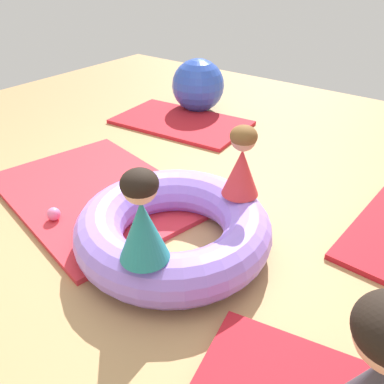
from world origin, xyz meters
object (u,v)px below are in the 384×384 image
at_px(inflatable_cushion, 173,229).
at_px(exercise_ball_large, 198,85).
at_px(child_in_teal, 142,217).
at_px(child_in_red, 242,162).
at_px(play_ball_pink, 54,214).

height_order(inflatable_cushion, exercise_ball_large, exercise_ball_large).
distance_m(inflatable_cushion, child_in_teal, 0.63).
bearing_deg(inflatable_cushion, exercise_ball_large, 123.05).
bearing_deg(inflatable_cushion, child_in_teal, -68.44).
relative_size(inflatable_cushion, exercise_ball_large, 2.07).
distance_m(child_in_red, exercise_ball_large, 2.46).
distance_m(child_in_red, play_ball_pink, 1.38).
height_order(play_ball_pink, exercise_ball_large, exercise_ball_large).
bearing_deg(inflatable_cushion, play_ball_pink, -159.88).
bearing_deg(exercise_ball_large, child_in_red, -46.98).
xyz_separation_m(child_in_red, play_ball_pink, (-1.09, -0.73, -0.46)).
bearing_deg(child_in_teal, exercise_ball_large, -36.87).
bearing_deg(child_in_teal, play_ball_pink, 14.52).
relative_size(play_ball_pink, exercise_ball_large, 0.16).
relative_size(child_in_teal, child_in_red, 1.09).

